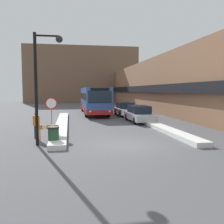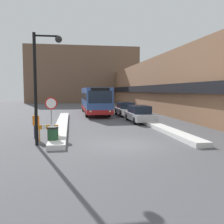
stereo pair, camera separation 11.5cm
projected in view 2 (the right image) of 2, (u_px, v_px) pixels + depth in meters
The scene contains 13 objects.
ground_plane at pixel (127, 145), 13.06m from camera, with size 160.00×160.00×0.00m, color #515156.
building_row_right at pixel (156, 86), 37.96m from camera, with size 5.50×60.00×7.04m.
building_backdrop_far at pixel (83, 75), 59.87m from camera, with size 26.00×8.00×12.91m.
snow_bank_left at pixel (62, 124), 20.19m from camera, with size 0.90×17.18×0.26m.
snow_bank_right at pixel (152, 124), 20.18m from camera, with size 0.90×16.16×0.28m.
city_bus at pixel (95, 100), 30.21m from camera, with size 2.69×12.12×3.13m.
parked_car_front at pixel (139, 114), 22.41m from camera, with size 1.81×4.83×1.48m.
parked_car_middle at pixel (126, 109), 28.10m from camera, with size 1.82×4.63×1.50m.
stop_sign at pixel (51, 108), 15.83m from camera, with size 0.76×0.08×2.40m.
street_lamp at pixel (41, 75), 12.68m from camera, with size 1.46×0.36×5.74m.
pedestrian at pixel (36, 123), 14.61m from camera, with size 0.42×0.45×1.58m.
trash_bin at pixel (53, 136), 13.05m from camera, with size 0.59×0.59×0.95m.
construction_barricade at pixel (48, 130), 13.80m from camera, with size 1.10×0.06×0.94m.
Camera 2 is at (-2.85, -12.57, 2.84)m, focal length 40.00 mm.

